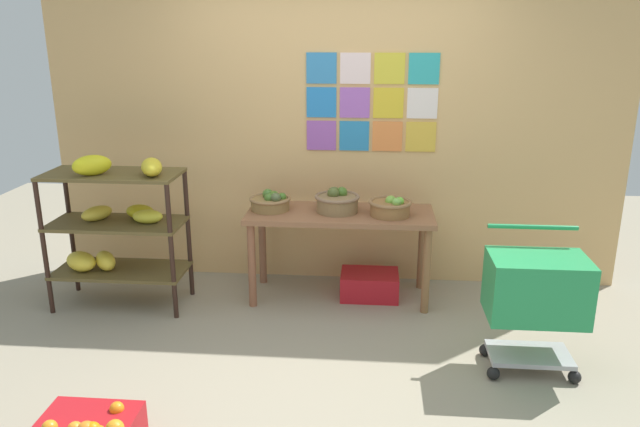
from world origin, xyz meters
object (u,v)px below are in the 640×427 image
at_px(fruit_basket_right, 271,202).
at_px(banana_shelf_unit, 115,221).
at_px(produce_crate_under_table, 369,285).
at_px(display_table, 340,224).
at_px(shopping_cart, 536,292).
at_px(fruit_basket_centre, 337,201).
at_px(fruit_basket_left, 390,207).

bearing_deg(fruit_basket_right, banana_shelf_unit, -165.00).
bearing_deg(produce_crate_under_table, display_table, -175.27).
bearing_deg(banana_shelf_unit, fruit_basket_right, 15.00).
height_order(display_table, shopping_cart, shopping_cart).
height_order(banana_shelf_unit, produce_crate_under_table, banana_shelf_unit).
xyz_separation_m(display_table, shopping_cart, (1.26, -0.99, -0.08)).
relative_size(fruit_basket_centre, shopping_cart, 0.39).
distance_m(display_table, fruit_basket_left, 0.42).
bearing_deg(fruit_basket_left, fruit_basket_centre, 169.65).
distance_m(fruit_basket_left, fruit_basket_centre, 0.42).
relative_size(fruit_basket_centre, produce_crate_under_table, 0.76).
xyz_separation_m(fruit_basket_left, fruit_basket_centre, (-0.41, 0.08, 0.01)).
relative_size(fruit_basket_right, produce_crate_under_table, 0.71).
xyz_separation_m(banana_shelf_unit, produce_crate_under_table, (1.93, 0.30, -0.58)).
xyz_separation_m(display_table, fruit_basket_left, (0.38, -0.06, 0.17)).
distance_m(banana_shelf_unit, display_table, 1.71).
xyz_separation_m(fruit_basket_left, shopping_cart, (0.87, -0.93, -0.25)).
distance_m(fruit_basket_centre, shopping_cart, 1.65).
bearing_deg(produce_crate_under_table, fruit_basket_centre, -179.75).
relative_size(banana_shelf_unit, fruit_basket_left, 3.67).
bearing_deg(produce_crate_under_table, shopping_cart, -44.91).
bearing_deg(shopping_cart, fruit_basket_right, 149.03).
height_order(fruit_basket_right, fruit_basket_left, fruit_basket_left).
bearing_deg(fruit_basket_centre, banana_shelf_unit, -169.70).
distance_m(banana_shelf_unit, fruit_basket_right, 1.18).
relative_size(fruit_basket_left, produce_crate_under_table, 0.71).
bearing_deg(display_table, banana_shelf_unit, -170.47).
height_order(banana_shelf_unit, display_table, banana_shelf_unit).
height_order(display_table, produce_crate_under_table, display_table).
xyz_separation_m(fruit_basket_centre, produce_crate_under_table, (0.27, 0.00, -0.69)).
distance_m(fruit_basket_right, fruit_basket_left, 0.93).
bearing_deg(produce_crate_under_table, fruit_basket_right, 179.82).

